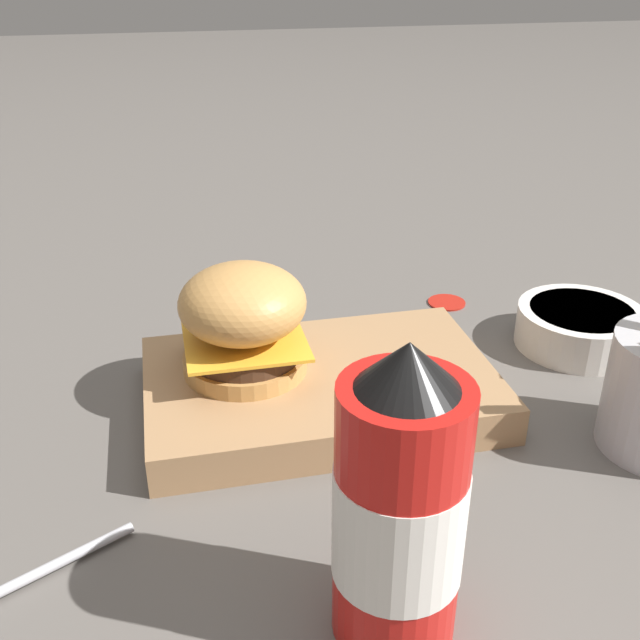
% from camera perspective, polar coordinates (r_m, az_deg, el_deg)
% --- Properties ---
extents(ground_plane, '(6.00, 6.00, 0.00)m').
position_cam_1_polar(ground_plane, '(0.65, -0.39, -7.52)').
color(ground_plane, '#5B5651').
extents(serving_board, '(0.30, 0.19, 0.03)m').
position_cam_1_polar(serving_board, '(0.66, -0.00, -5.19)').
color(serving_board, '#A37A51').
rests_on(serving_board, ground_plane).
extents(burger, '(0.11, 0.11, 0.10)m').
position_cam_1_polar(burger, '(0.63, -5.87, 0.06)').
color(burger, tan).
rests_on(burger, serving_board).
extents(ketchup_bottle, '(0.07, 0.07, 0.19)m').
position_cam_1_polar(ketchup_bottle, '(0.43, 6.68, -14.10)').
color(ketchup_bottle, red).
rests_on(ketchup_bottle, ground_plane).
extents(side_bowl, '(0.12, 0.12, 0.04)m').
position_cam_1_polar(side_bowl, '(0.79, 19.16, -0.44)').
color(side_bowl, silver).
rests_on(side_bowl, ground_plane).
extents(ketchup_puddle, '(0.04, 0.04, 0.00)m').
position_cam_1_polar(ketchup_puddle, '(0.86, 9.63, 1.38)').
color(ketchup_puddle, '#B21E14').
rests_on(ketchup_puddle, ground_plane).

